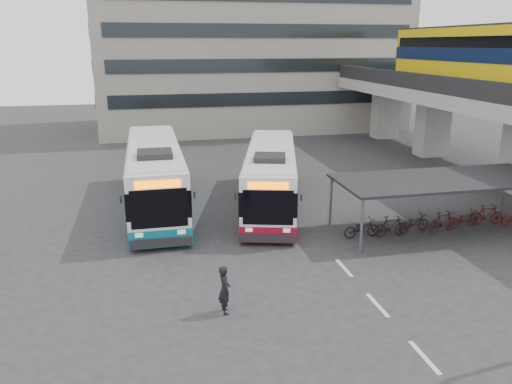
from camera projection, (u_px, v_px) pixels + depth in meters
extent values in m
plane|color=#28282B|center=(283.00, 274.00, 19.19)|extent=(120.00, 120.00, 0.00)
cube|color=gray|center=(433.00, 126.00, 38.87)|extent=(2.20, 1.60, 4.60)
cube|color=gray|center=(386.00, 113.00, 46.36)|extent=(2.20, 1.60, 4.60)
cube|color=gray|center=(487.00, 99.00, 32.47)|extent=(8.00, 32.00, 0.90)
cube|color=black|center=(437.00, 84.00, 31.41)|extent=(0.35, 32.00, 1.10)
cube|color=gold|center=(493.00, 58.00, 31.73)|extent=(2.90, 20.00, 3.90)
cube|color=#091433|center=(493.00, 55.00, 31.67)|extent=(2.98, 20.02, 0.90)
cube|color=black|center=(495.00, 42.00, 31.44)|extent=(2.96, 19.20, 0.70)
cube|color=black|center=(497.00, 26.00, 31.17)|extent=(2.70, 19.60, 0.25)
cylinder|color=#595B60|center=(331.00, 201.00, 24.10)|extent=(0.12, 0.12, 2.40)
cylinder|color=#595B60|center=(504.00, 189.00, 26.07)|extent=(0.12, 0.12, 2.40)
cylinder|color=#595B60|center=(362.00, 227.00, 20.73)|extent=(0.12, 0.12, 2.40)
cube|color=black|center=(444.00, 180.00, 23.03)|extent=(10.00, 4.00, 0.12)
imported|color=black|center=(361.00, 227.00, 22.79)|extent=(1.71, 0.60, 0.90)
imported|color=black|center=(388.00, 224.00, 23.05)|extent=(1.66, 0.47, 1.00)
imported|color=black|center=(414.00, 223.00, 23.34)|extent=(1.71, 0.60, 0.90)
imported|color=black|center=(439.00, 220.00, 23.60)|extent=(1.66, 0.47, 1.00)
imported|color=#350C0F|center=(464.00, 219.00, 23.89)|extent=(1.71, 0.60, 0.90)
imported|color=#3F0C0F|center=(489.00, 216.00, 24.15)|extent=(1.66, 0.47, 1.00)
cube|color=gray|center=(248.00, 2.00, 50.54)|extent=(30.00, 15.00, 25.00)
cube|color=beige|center=(424.00, 357.00, 14.09)|extent=(0.15, 1.60, 0.01)
cube|color=beige|center=(377.00, 305.00, 16.89)|extent=(0.15, 1.60, 0.01)
cube|color=beige|center=(344.00, 268.00, 19.70)|extent=(0.15, 1.60, 0.01)
cube|color=white|center=(271.00, 174.00, 26.85)|extent=(5.43, 11.87, 2.66)
cube|color=maroon|center=(271.00, 196.00, 27.20)|extent=(5.48, 11.92, 0.73)
cube|color=black|center=(271.00, 172.00, 26.81)|extent=(5.49, 11.91, 1.11)
cube|color=#FE7500|center=(268.00, 186.00, 21.00)|extent=(1.69, 0.53, 0.29)
cube|color=black|center=(270.00, 158.00, 23.62)|extent=(1.84, 1.88, 0.27)
cylinder|color=black|center=(245.00, 219.00, 23.71)|extent=(0.53, 1.01, 0.97)
cylinder|color=black|center=(291.00, 181.00, 30.28)|extent=(0.53, 1.01, 0.97)
cube|color=white|center=(155.00, 173.00, 26.57)|extent=(2.71, 12.56, 2.88)
cube|color=#0C6172|center=(156.00, 196.00, 26.96)|extent=(2.75, 12.60, 0.78)
cube|color=black|center=(155.00, 170.00, 26.54)|extent=(2.77, 12.58, 1.20)
cube|color=#FE7500|center=(158.00, 184.00, 20.40)|extent=(1.87, 0.09, 0.31)
cube|color=black|center=(155.00, 154.00, 23.16)|extent=(1.61, 1.68, 0.29)
cylinder|color=black|center=(131.00, 224.00, 22.95)|extent=(0.32, 1.05, 1.05)
cylinder|color=black|center=(175.00, 179.00, 30.52)|extent=(0.32, 1.05, 1.05)
imported|color=black|center=(225.00, 290.00, 16.22)|extent=(0.44, 0.63, 1.66)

